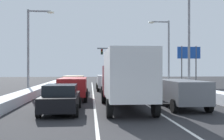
# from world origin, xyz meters

# --- Properties ---
(ground_plane) EXTENTS (120.00, 120.00, 0.00)m
(ground_plane) POSITION_xyz_m (0.00, 14.89, 0.00)
(ground_plane) COLOR #28282B
(lane_stripe_between_right_lane_and_center_lane) EXTENTS (0.14, 40.94, 0.01)m
(lane_stripe_between_right_lane_and_center_lane) POSITION_xyz_m (1.70, 18.61, 0.00)
(lane_stripe_between_right_lane_and_center_lane) COLOR silver
(lane_stripe_between_right_lane_and_center_lane) RESTS_ON ground
(lane_stripe_between_center_lane_and_left_lane) EXTENTS (0.14, 40.94, 0.01)m
(lane_stripe_between_center_lane_and_left_lane) POSITION_xyz_m (-1.70, 18.61, 0.00)
(lane_stripe_between_center_lane_and_left_lane) COLOR silver
(lane_stripe_between_center_lane_and_left_lane) RESTS_ON ground
(snow_bank_right_shoulder) EXTENTS (1.27, 40.94, 0.73)m
(snow_bank_right_shoulder) POSITION_xyz_m (7.00, 18.61, 0.36)
(snow_bank_right_shoulder) COLOR white
(snow_bank_right_shoulder) RESTS_ON ground
(snow_bank_left_shoulder) EXTENTS (1.26, 40.94, 0.62)m
(snow_bank_left_shoulder) POSITION_xyz_m (-7.00, 18.61, 0.31)
(snow_bank_left_shoulder) COLOR white
(snow_bank_left_shoulder) RESTS_ON ground
(suv_gray_right_lane_nearest) EXTENTS (2.16, 4.90, 1.67)m
(suv_gray_right_lane_nearest) POSITION_xyz_m (3.44, 7.75, 1.02)
(suv_gray_right_lane_nearest) COLOR slate
(suv_gray_right_lane_nearest) RESTS_ON ground
(sedan_navy_right_lane_second) EXTENTS (2.00, 4.50, 1.51)m
(sedan_navy_right_lane_second) POSITION_xyz_m (3.29, 13.60, 0.76)
(sedan_navy_right_lane_second) COLOR navy
(sedan_navy_right_lane_second) RESTS_ON ground
(sedan_charcoal_right_lane_third) EXTENTS (2.00, 4.50, 1.51)m
(sedan_charcoal_right_lane_third) POSITION_xyz_m (3.64, 19.42, 0.76)
(sedan_charcoal_right_lane_third) COLOR #38383D
(sedan_charcoal_right_lane_third) RESTS_ON ground
(box_truck_center_lane_nearest) EXTENTS (2.53, 7.20, 3.36)m
(box_truck_center_lane_nearest) POSITION_xyz_m (0.07, 7.35, 1.90)
(box_truck_center_lane_nearest) COLOR maroon
(box_truck_center_lane_nearest) RESTS_ON ground
(suv_white_center_lane_second) EXTENTS (2.16, 4.90, 1.67)m
(suv_white_center_lane_second) POSITION_xyz_m (0.10, 15.37, 1.02)
(suv_white_center_lane_second) COLOR silver
(suv_white_center_lane_second) RESTS_ON ground
(suv_silver_center_lane_third) EXTENTS (2.16, 4.90, 1.67)m
(suv_silver_center_lane_third) POSITION_xyz_m (-0.21, 21.37, 1.02)
(suv_silver_center_lane_third) COLOR #B7BABF
(suv_silver_center_lane_third) RESTS_ON ground
(sedan_black_left_lane_nearest) EXTENTS (2.00, 4.50, 1.51)m
(sedan_black_left_lane_nearest) POSITION_xyz_m (-3.53, 6.73, 0.76)
(sedan_black_left_lane_nearest) COLOR black
(sedan_black_left_lane_nearest) RESTS_ON ground
(suv_red_left_lane_second) EXTENTS (2.16, 4.90, 1.67)m
(suv_red_left_lane_second) POSITION_xyz_m (-3.25, 12.53, 1.02)
(suv_red_left_lane_second) COLOR maroon
(suv_red_left_lane_second) RESTS_ON ground
(suv_tan_left_lane_third) EXTENTS (2.16, 4.90, 1.67)m
(suv_tan_left_lane_third) POSITION_xyz_m (-3.63, 19.34, 1.02)
(suv_tan_left_lane_third) COLOR #937F60
(suv_tan_left_lane_third) RESTS_ON ground
(traffic_light_gantry) EXTENTS (7.54, 0.47, 6.20)m
(traffic_light_gantry) POSITION_xyz_m (4.27, 37.21, 4.50)
(traffic_light_gantry) COLOR slate
(traffic_light_gantry) RESTS_ON ground
(street_lamp_right_near) EXTENTS (2.66, 0.36, 9.32)m
(street_lamp_right_near) POSITION_xyz_m (7.14, 16.75, 5.49)
(street_lamp_right_near) COLOR gray
(street_lamp_right_near) RESTS_ON ground
(street_lamp_right_mid) EXTENTS (2.66, 0.36, 8.39)m
(street_lamp_right_mid) POSITION_xyz_m (7.42, 24.19, 5.00)
(street_lamp_right_mid) COLOR gray
(street_lamp_right_mid) RESTS_ON ground
(street_lamp_left_mid) EXTENTS (2.66, 0.36, 8.24)m
(street_lamp_left_mid) POSITION_xyz_m (-7.73, 18.81, 4.93)
(street_lamp_left_mid) COLOR gray
(street_lamp_left_mid) RESTS_ON ground
(roadside_sign_right) EXTENTS (3.20, 0.16, 5.50)m
(roadside_sign_right) POSITION_xyz_m (11.39, 26.84, 4.02)
(roadside_sign_right) COLOR #59595B
(roadside_sign_right) RESTS_ON ground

